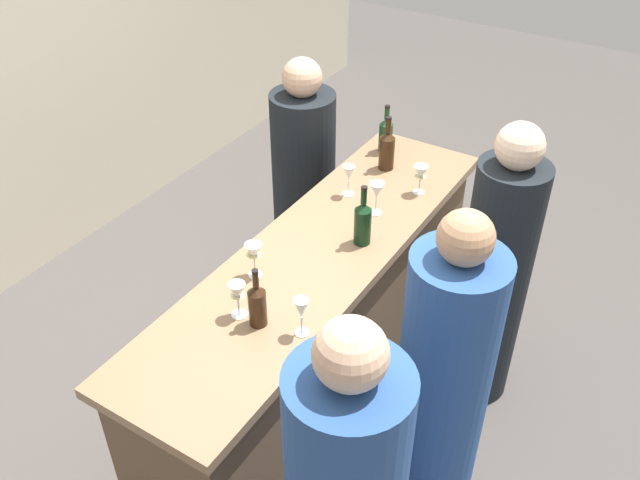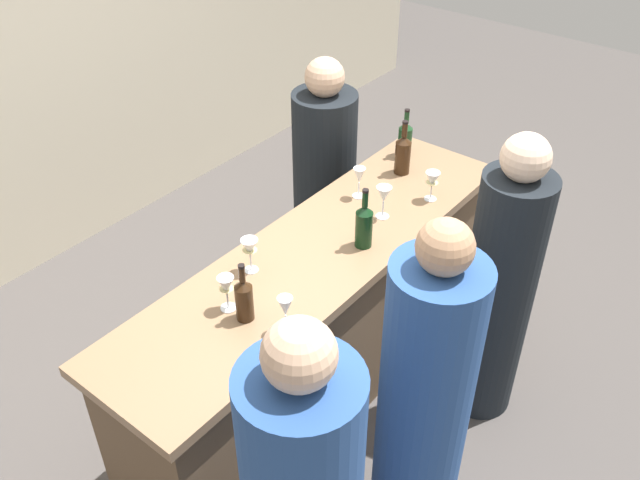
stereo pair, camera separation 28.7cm
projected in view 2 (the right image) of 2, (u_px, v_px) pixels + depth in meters
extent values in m
plane|color=#4C4744|center=(320.00, 390.00, 3.72)|extent=(12.00, 12.00, 0.00)
cube|color=beige|center=(25.00, 47.00, 3.99)|extent=(8.00, 0.10, 2.80)
cube|color=brown|center=(320.00, 329.00, 3.45)|extent=(2.28, 0.54, 0.91)
cube|color=#8C6B4C|center=(320.00, 253.00, 3.16)|extent=(2.36, 0.62, 0.05)
cylinder|color=#331E0F|center=(244.00, 303.00, 2.72)|extent=(0.07, 0.07, 0.16)
cone|color=#331E0F|center=(243.00, 284.00, 2.67)|extent=(0.07, 0.07, 0.03)
cylinder|color=#331E0F|center=(242.00, 274.00, 2.64)|extent=(0.03, 0.03, 0.07)
cylinder|color=black|center=(241.00, 266.00, 2.61)|extent=(0.03, 0.03, 0.01)
cylinder|color=black|center=(364.00, 229.00, 3.11)|extent=(0.08, 0.08, 0.18)
cone|color=black|center=(365.00, 210.00, 3.05)|extent=(0.08, 0.08, 0.03)
cylinder|color=black|center=(365.00, 199.00, 3.02)|extent=(0.03, 0.03, 0.08)
cylinder|color=black|center=(366.00, 191.00, 2.99)|extent=(0.03, 0.03, 0.01)
cylinder|color=#331E0F|center=(403.00, 158.00, 3.64)|extent=(0.08, 0.08, 0.18)
cone|color=#331E0F|center=(404.00, 139.00, 3.58)|extent=(0.08, 0.08, 0.04)
cylinder|color=#331E0F|center=(405.00, 130.00, 3.54)|extent=(0.03, 0.03, 0.08)
cylinder|color=black|center=(405.00, 122.00, 3.52)|extent=(0.03, 0.03, 0.01)
cylinder|color=#193D1E|center=(405.00, 142.00, 3.80)|extent=(0.08, 0.08, 0.17)
cone|color=#193D1E|center=(406.00, 126.00, 3.74)|extent=(0.08, 0.08, 0.03)
cylinder|color=#193D1E|center=(407.00, 117.00, 3.71)|extent=(0.03, 0.03, 0.07)
cylinder|color=black|center=(407.00, 110.00, 3.69)|extent=(0.03, 0.03, 0.01)
cylinder|color=white|center=(286.00, 330.00, 2.71)|extent=(0.06, 0.06, 0.00)
cylinder|color=white|center=(286.00, 323.00, 2.69)|extent=(0.01, 0.01, 0.08)
cone|color=white|center=(285.00, 307.00, 2.64)|extent=(0.06, 0.06, 0.09)
cylinder|color=white|center=(430.00, 199.00, 3.48)|extent=(0.06, 0.06, 0.00)
cylinder|color=white|center=(431.00, 193.00, 3.46)|extent=(0.01, 0.01, 0.07)
cone|color=white|center=(432.00, 180.00, 3.41)|extent=(0.07, 0.07, 0.08)
cone|color=beige|center=(432.00, 185.00, 3.43)|extent=(0.06, 0.06, 0.03)
cylinder|color=white|center=(382.00, 216.00, 3.35)|extent=(0.07, 0.07, 0.00)
cylinder|color=white|center=(383.00, 209.00, 3.33)|extent=(0.01, 0.01, 0.08)
cone|color=white|center=(384.00, 194.00, 3.28)|extent=(0.08, 0.08, 0.08)
cylinder|color=white|center=(228.00, 308.00, 2.82)|extent=(0.07, 0.07, 0.00)
cylinder|color=white|center=(228.00, 301.00, 2.79)|extent=(0.01, 0.01, 0.07)
cone|color=white|center=(226.00, 286.00, 2.75)|extent=(0.07, 0.07, 0.09)
cone|color=beige|center=(227.00, 291.00, 2.76)|extent=(0.06, 0.06, 0.03)
cylinder|color=white|center=(358.00, 196.00, 3.50)|extent=(0.06, 0.06, 0.00)
cylinder|color=white|center=(359.00, 189.00, 3.48)|extent=(0.01, 0.01, 0.08)
cone|color=white|center=(359.00, 175.00, 3.43)|extent=(0.06, 0.06, 0.08)
cylinder|color=white|center=(251.00, 270.00, 3.02)|extent=(0.06, 0.06, 0.00)
cylinder|color=white|center=(251.00, 262.00, 2.99)|extent=(0.01, 0.01, 0.08)
cone|color=white|center=(250.00, 247.00, 2.94)|extent=(0.08, 0.08, 0.08)
cone|color=beige|center=(250.00, 252.00, 2.96)|extent=(0.06, 0.06, 0.03)
cylinder|color=#284C8C|center=(424.00, 406.00, 2.74)|extent=(0.39, 0.39, 1.41)
sphere|color=tan|center=(445.00, 247.00, 2.26)|extent=(0.20, 0.20, 0.20)
cylinder|color=black|center=(497.00, 300.00, 3.28)|extent=(0.37, 0.37, 1.37)
sphere|color=beige|center=(526.00, 158.00, 2.81)|extent=(0.21, 0.21, 0.21)
sphere|color=#D8AD8C|center=(299.00, 355.00, 1.84)|extent=(0.22, 0.22, 0.22)
cylinder|color=black|center=(324.00, 186.00, 4.24)|extent=(0.45, 0.45, 1.23)
sphere|color=#D8AD8C|center=(325.00, 77.00, 3.81)|extent=(0.23, 0.23, 0.23)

